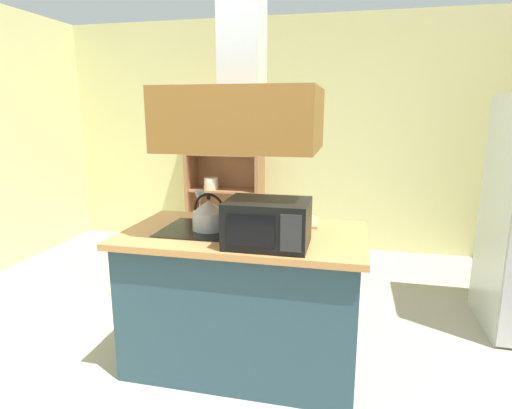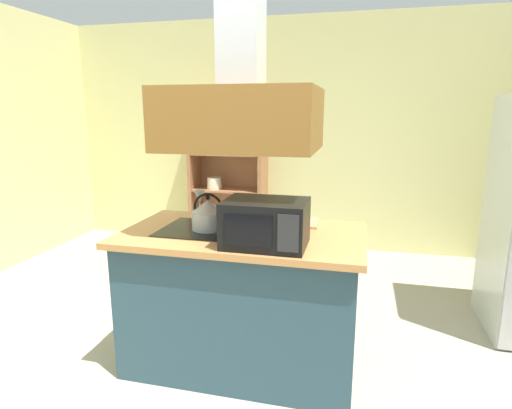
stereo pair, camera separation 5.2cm
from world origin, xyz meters
The scene contains 9 objects.
ground_plane centered at (0.00, 0.00, 0.00)m, with size 7.80×7.80×0.00m, color #9F9783.
wall_back centered at (0.00, 3.00, 1.35)m, with size 6.00×0.12×2.70m, color beige.
kitchen_island centered at (-0.05, 0.37, 0.45)m, with size 1.51×0.86×0.90m.
range_hood centered at (-0.05, 0.37, 1.72)m, with size 0.90×0.70×1.29m.
dish_cabinet centered at (-0.90, 2.78, 0.78)m, with size 0.90×0.40×1.75m.
kettle centered at (-0.28, 0.37, 1.00)m, with size 0.21×0.21×0.24m.
cutting_board centered at (0.22, 0.64, 0.91)m, with size 0.34×0.24×0.02m, color tan.
microwave centered at (0.15, 0.14, 1.03)m, with size 0.46×0.35×0.26m.
wine_glass_on_counter centered at (-0.42, 0.60, 1.05)m, with size 0.08×0.08×0.21m.
Camera 1 is at (0.59, -2.09, 1.64)m, focal length 29.53 mm.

